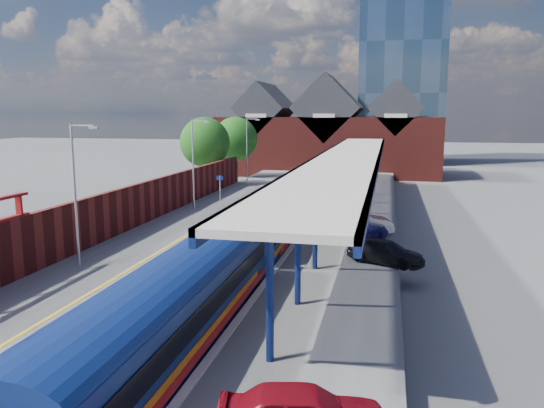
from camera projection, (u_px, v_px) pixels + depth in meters
The scene contains 22 objects.
ground at pixel (293, 208), 48.21m from camera, with size 240.00×240.00×0.00m, color #5B5B5E.
ballast_bed at pixel (269, 231), 38.57m from camera, with size 6.00×76.00×0.06m, color #473D33.
rails at pixel (269, 230), 38.56m from camera, with size 4.51×76.00×0.14m.
left_platform at pixel (198, 221), 39.66m from camera, with size 5.00×76.00×1.00m, color #565659.
right_platform at pixel (352, 228), 37.22m from camera, with size 6.00×76.00×1.00m, color #565659.
coping_left at pixel (227, 216), 39.07m from camera, with size 0.30×76.00×0.05m, color silver.
coping_right at pixel (312, 219), 37.74m from camera, with size 0.30×76.00×0.05m, color silver.
yellow_line at pixel (220, 215), 39.21m from camera, with size 0.14×76.00×0.01m, color yellow.
train at pixel (298, 196), 41.40m from camera, with size 2.90×65.91×3.45m.
canopy at pixel (349, 158), 38.41m from camera, with size 4.50×52.00×4.48m.
lamp_post_b at pixel (77, 186), 25.61m from camera, with size 1.48×0.18×7.00m.
lamp_post_c at pixel (195, 159), 41.01m from camera, with size 1.48×0.18×7.00m.
lamp_post_d at pixel (248, 147), 56.42m from camera, with size 1.48×0.18×7.00m.
platform_sign at pixel (220, 185), 43.04m from camera, with size 0.55×0.08×2.50m.
brick_wall at pixel (123, 209), 33.66m from camera, with size 0.35×50.00×3.86m.
station_building at pixel (329, 135), 74.24m from camera, with size 30.00×12.12×13.78m.
glass_tower at pixel (403, 44), 90.82m from camera, with size 14.20×14.20×40.30m.
tree_near at pixel (206, 144), 55.18m from camera, with size 5.20×5.20×8.10m.
tree_far at pixel (237, 140), 62.67m from camera, with size 5.20×5.20×8.10m.
parked_car_silver at pixel (355, 222), 33.15m from camera, with size 1.62×4.63×1.53m, color silver.
parked_car_dark at pixel (386, 252), 26.63m from camera, with size 1.61×3.96×1.15m, color black.
parked_car_blue at pixel (355, 228), 32.21m from camera, with size 1.83×3.97×1.10m, color navy.
Camera 1 is at (8.31, -16.77, 8.44)m, focal length 35.00 mm.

